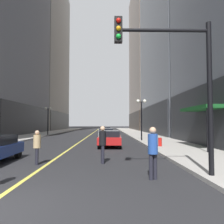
{
  "coord_description": "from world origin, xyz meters",
  "views": [
    {
      "loc": [
        2.82,
        -4.91,
        1.93
      ],
      "look_at": [
        3.68,
        35.78,
        3.95
      ],
      "focal_mm": 35.99,
      "sensor_mm": 36.0,
      "label": 1
    }
  ],
  "objects_px": {
    "car_silver": "(104,131)",
    "pedestrian_in_tan_trench": "(37,145)",
    "car_red": "(110,138)",
    "street_lamp_right_mid": "(141,110)",
    "pedestrian_in_blue_hoodie": "(153,149)",
    "pedestrian_in_black_coat": "(103,142)",
    "car_grey": "(106,133)",
    "fire_hydrant_right": "(160,143)",
    "traffic_light_near_right": "(180,71)",
    "street_lamp_left_far": "(48,115)"
  },
  "relations": [
    {
      "from": "pedestrian_in_black_coat",
      "to": "traffic_light_near_right",
      "type": "height_order",
      "value": "traffic_light_near_right"
    },
    {
      "from": "car_grey",
      "to": "pedestrian_in_tan_trench",
      "type": "relative_size",
      "value": 2.98
    },
    {
      "from": "car_red",
      "to": "street_lamp_right_mid",
      "type": "height_order",
      "value": "street_lamp_right_mid"
    },
    {
      "from": "pedestrian_in_tan_trench",
      "to": "pedestrian_in_black_coat",
      "type": "xyz_separation_m",
      "value": [
        3.06,
        0.23,
        0.13
      ]
    },
    {
      "from": "pedestrian_in_blue_hoodie",
      "to": "street_lamp_right_mid",
      "type": "distance_m",
      "value": 15.97
    },
    {
      "from": "car_silver",
      "to": "pedestrian_in_blue_hoodie",
      "type": "xyz_separation_m",
      "value": [
        2.03,
        -28.82,
        0.34
      ]
    },
    {
      "from": "street_lamp_left_far",
      "to": "fire_hydrant_right",
      "type": "distance_m",
      "value": 22.29
    },
    {
      "from": "street_lamp_left_far",
      "to": "street_lamp_right_mid",
      "type": "relative_size",
      "value": 1.0
    },
    {
      "from": "pedestrian_in_tan_trench",
      "to": "street_lamp_right_mid",
      "type": "height_order",
      "value": "street_lamp_right_mid"
    },
    {
      "from": "car_red",
      "to": "pedestrian_in_tan_trench",
      "type": "bearing_deg",
      "value": -114.44
    },
    {
      "from": "pedestrian_in_tan_trench",
      "to": "street_lamp_left_far",
      "type": "bearing_deg",
      "value": 103.67
    },
    {
      "from": "street_lamp_right_mid",
      "to": "pedestrian_in_blue_hoodie",
      "type": "bearing_deg",
      "value": -97.31
    },
    {
      "from": "traffic_light_near_right",
      "to": "fire_hydrant_right",
      "type": "xyz_separation_m",
      "value": [
        1.55,
        9.65,
        -3.34
      ]
    },
    {
      "from": "pedestrian_in_tan_trench",
      "to": "pedestrian_in_blue_hoodie",
      "type": "relative_size",
      "value": 0.89
    },
    {
      "from": "car_grey",
      "to": "street_lamp_left_far",
      "type": "xyz_separation_m",
      "value": [
        -9.05,
        8.7,
        2.54
      ]
    },
    {
      "from": "car_silver",
      "to": "pedestrian_in_tan_trench",
      "type": "bearing_deg",
      "value": -96.23
    },
    {
      "from": "traffic_light_near_right",
      "to": "fire_hydrant_right",
      "type": "bearing_deg",
      "value": 80.88
    },
    {
      "from": "car_grey",
      "to": "street_lamp_right_mid",
      "type": "distance_m",
      "value": 5.36
    },
    {
      "from": "pedestrian_in_tan_trench",
      "to": "traffic_light_near_right",
      "type": "relative_size",
      "value": 0.28
    },
    {
      "from": "pedestrian_in_blue_hoodie",
      "to": "car_silver",
      "type": "bearing_deg",
      "value": 94.02
    },
    {
      "from": "car_grey",
      "to": "street_lamp_right_mid",
      "type": "relative_size",
      "value": 1.07
    },
    {
      "from": "traffic_light_near_right",
      "to": "street_lamp_left_far",
      "type": "height_order",
      "value": "traffic_light_near_right"
    },
    {
      "from": "fire_hydrant_right",
      "to": "pedestrian_in_black_coat",
      "type": "bearing_deg",
      "value": -123.51
    },
    {
      "from": "car_grey",
      "to": "pedestrian_in_tan_trench",
      "type": "height_order",
      "value": "pedestrian_in_tan_trench"
    },
    {
      "from": "car_red",
      "to": "fire_hydrant_right",
      "type": "bearing_deg",
      "value": -13.51
    },
    {
      "from": "car_grey",
      "to": "traffic_light_near_right",
      "type": "relative_size",
      "value": 0.84
    },
    {
      "from": "pedestrian_in_tan_trench",
      "to": "pedestrian_in_blue_hoodie",
      "type": "bearing_deg",
      "value": -30.62
    },
    {
      "from": "car_silver",
      "to": "fire_hydrant_right",
      "type": "xyz_separation_m",
      "value": [
        4.54,
        -19.21,
        -0.32
      ]
    },
    {
      "from": "street_lamp_left_far",
      "to": "fire_hydrant_right",
      "type": "height_order",
      "value": "street_lamp_left_far"
    },
    {
      "from": "pedestrian_in_black_coat",
      "to": "street_lamp_left_far",
      "type": "distance_m",
      "value": 25.87
    },
    {
      "from": "street_lamp_left_far",
      "to": "street_lamp_right_mid",
      "type": "height_order",
      "value": "same"
    },
    {
      "from": "pedestrian_in_black_coat",
      "to": "street_lamp_right_mid",
      "type": "relative_size",
      "value": 0.4
    },
    {
      "from": "car_grey",
      "to": "pedestrian_in_tan_trench",
      "type": "xyz_separation_m",
      "value": [
        -3.12,
        -15.69,
        0.2
      ]
    },
    {
      "from": "pedestrian_in_tan_trench",
      "to": "car_grey",
      "type": "bearing_deg",
      "value": 78.74
    },
    {
      "from": "car_silver",
      "to": "pedestrian_in_blue_hoodie",
      "type": "bearing_deg",
      "value": -85.98
    },
    {
      "from": "car_red",
      "to": "car_silver",
      "type": "relative_size",
      "value": 1.0
    },
    {
      "from": "car_silver",
      "to": "street_lamp_left_far",
      "type": "bearing_deg",
      "value": -169.92
    },
    {
      "from": "pedestrian_in_black_coat",
      "to": "fire_hydrant_right",
      "type": "distance_m",
      "value": 7.83
    },
    {
      "from": "car_red",
      "to": "street_lamp_right_mid",
      "type": "distance_m",
      "value": 6.66
    },
    {
      "from": "street_lamp_right_mid",
      "to": "car_silver",
      "type": "bearing_deg",
      "value": 107.09
    },
    {
      "from": "car_red",
      "to": "fire_hydrant_right",
      "type": "relative_size",
      "value": 5.3
    },
    {
      "from": "car_grey",
      "to": "pedestrian_in_blue_hoodie",
      "type": "xyz_separation_m",
      "value": [
        1.74,
        -18.56,
        0.34
      ]
    },
    {
      "from": "pedestrian_in_tan_trench",
      "to": "pedestrian_in_black_coat",
      "type": "height_order",
      "value": "pedestrian_in_black_coat"
    },
    {
      "from": "pedestrian_in_tan_trench",
      "to": "fire_hydrant_right",
      "type": "xyz_separation_m",
      "value": [
        7.37,
        6.74,
        -0.52
      ]
    },
    {
      "from": "pedestrian_in_black_coat",
      "to": "street_lamp_left_far",
      "type": "bearing_deg",
      "value": 110.42
    },
    {
      "from": "car_silver",
      "to": "traffic_light_near_right",
      "type": "xyz_separation_m",
      "value": [
        2.99,
        -28.86,
        3.02
      ]
    },
    {
      "from": "car_red",
      "to": "car_grey",
      "type": "bearing_deg",
      "value": 92.6
    },
    {
      "from": "car_grey",
      "to": "fire_hydrant_right",
      "type": "height_order",
      "value": "car_grey"
    },
    {
      "from": "pedestrian_in_blue_hoodie",
      "to": "traffic_light_near_right",
      "type": "distance_m",
      "value": 2.85
    },
    {
      "from": "car_grey",
      "to": "fire_hydrant_right",
      "type": "relative_size",
      "value": 5.94
    }
  ]
}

